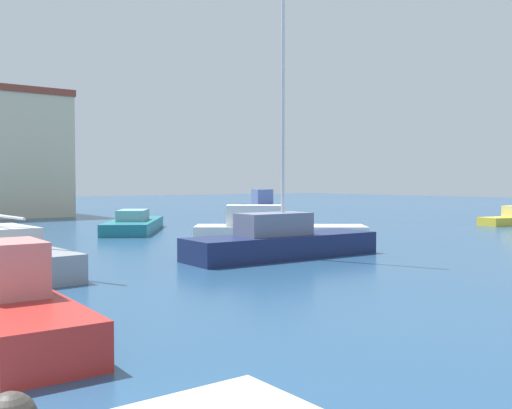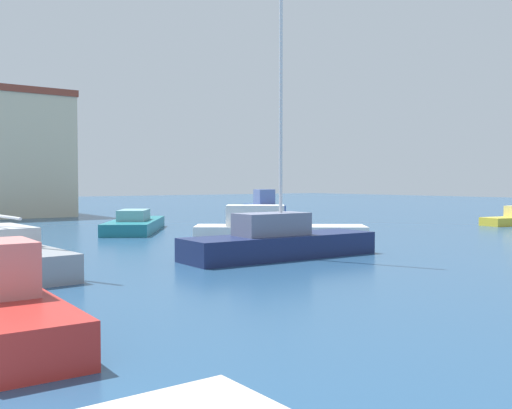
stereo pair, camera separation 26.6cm
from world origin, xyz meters
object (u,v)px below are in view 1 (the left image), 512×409
object	(u,v)px
sailboat_navy_far_right	(281,240)
motorboat_yellow_mid_harbor	(512,219)
motorboat_blue_distant_north	(262,208)
motorboat_green_outer_mooring	(262,219)
motorboat_white_near_pier	(273,227)
motorboat_red_behind_lamppost	(15,310)
motorboat_teal_far_left	(134,224)

from	to	relation	value
sailboat_navy_far_right	motorboat_yellow_mid_harbor	xyz separation A→B (m)	(21.21, 3.41, -0.21)
motorboat_blue_distant_north	motorboat_yellow_mid_harbor	world-z (taller)	motorboat_blue_distant_north
sailboat_navy_far_right	motorboat_green_outer_mooring	bearing A→B (deg)	54.80
sailboat_navy_far_right	motorboat_white_near_pier	xyz separation A→B (m)	(4.45, 6.00, -0.11)
sailboat_navy_far_right	motorboat_blue_distant_north	world-z (taller)	sailboat_navy_far_right
motorboat_white_near_pier	motorboat_blue_distant_north	world-z (taller)	motorboat_blue_distant_north
motorboat_white_near_pier	sailboat_navy_far_right	bearing A→B (deg)	-126.60
motorboat_blue_distant_north	motorboat_green_outer_mooring	world-z (taller)	motorboat_blue_distant_north
motorboat_blue_distant_north	motorboat_yellow_mid_harbor	distance (m)	17.39
motorboat_yellow_mid_harbor	motorboat_red_behind_lamppost	xyz separation A→B (m)	(-31.54, -9.02, 0.13)
motorboat_red_behind_lamppost	motorboat_yellow_mid_harbor	bearing A→B (deg)	15.97
motorboat_white_near_pier	motorboat_red_behind_lamppost	distance (m)	18.79
sailboat_navy_far_right	motorboat_blue_distant_north	bearing A→B (deg)	54.07
motorboat_blue_distant_north	motorboat_teal_far_left	bearing A→B (deg)	-155.28
sailboat_navy_far_right	motorboat_red_behind_lamppost	world-z (taller)	sailboat_navy_far_right
motorboat_teal_far_left	motorboat_yellow_mid_harbor	world-z (taller)	motorboat_teal_far_left
motorboat_green_outer_mooring	motorboat_teal_far_left	bearing A→B (deg)	179.74
motorboat_teal_far_left	motorboat_blue_distant_north	bearing A→B (deg)	24.72
motorboat_white_near_pier	motorboat_red_behind_lamppost	xyz separation A→B (m)	(-14.78, -11.61, 0.03)
motorboat_yellow_mid_harbor	motorboat_red_behind_lamppost	size ratio (longest dim) A/B	0.90
motorboat_teal_far_left	motorboat_red_behind_lamppost	distance (m)	21.60
motorboat_green_outer_mooring	motorboat_red_behind_lamppost	bearing A→B (deg)	-136.32
sailboat_navy_far_right	motorboat_yellow_mid_harbor	size ratio (longest dim) A/B	2.66
motorboat_green_outer_mooring	motorboat_blue_distant_north	bearing A→B (deg)	52.58
motorboat_teal_far_left	motorboat_green_outer_mooring	size ratio (longest dim) A/B	1.24
sailboat_navy_far_right	motorboat_teal_far_left	size ratio (longest dim) A/B	1.58
motorboat_blue_distant_north	motorboat_red_behind_lamppost	size ratio (longest dim) A/B	0.98
motorboat_green_outer_mooring	motorboat_red_behind_lamppost	size ratio (longest dim) A/B	1.21
sailboat_navy_far_right	motorboat_red_behind_lamppost	distance (m)	11.75
motorboat_yellow_mid_harbor	motorboat_blue_distant_north	bearing A→B (deg)	114.87
sailboat_navy_far_right	motorboat_blue_distant_north	xyz separation A→B (m)	(13.90, 19.19, 0.10)
motorboat_yellow_mid_harbor	motorboat_teal_far_left	bearing A→B (deg)	155.00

